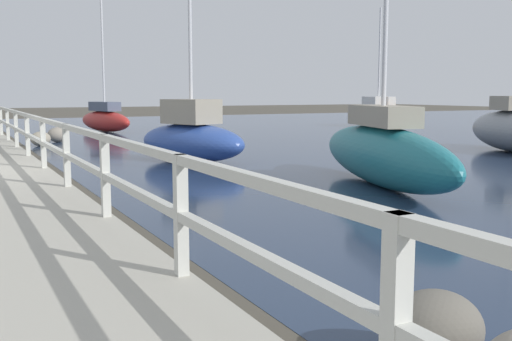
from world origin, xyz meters
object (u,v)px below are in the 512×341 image
Objects in this scene: sailboat_orange at (378,115)px; sailboat_blue at (192,137)px; sailboat_teal at (382,152)px; sailboat_red at (105,119)px.

sailboat_blue is at bearing -128.24° from sailboat_orange.
sailboat_teal is 1.06× the size of sailboat_orange.
sailboat_orange is 13.62m from sailboat_red.
sailboat_red is at bearing 63.77° from sailboat_blue.
sailboat_teal is at bearing -99.06° from sailboat_red.
sailboat_teal is 20.01m from sailboat_orange.
sailboat_orange is at bearing 68.10° from sailboat_teal.
sailboat_blue is 0.84× the size of sailboat_orange.
sailboat_orange reaches higher than sailboat_red.
sailboat_teal is at bearing -94.88° from sailboat_blue.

